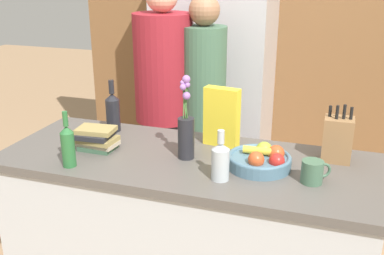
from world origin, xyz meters
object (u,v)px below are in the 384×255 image
Objects in this scene: flower_vase at (186,131)px; bottle_vinegar at (113,111)px; fruit_bowl at (261,159)px; bottle_wine at (220,160)px; refrigerator at (215,75)px; person_at_sink at (164,100)px; coffee_mug at (313,172)px; book_stack at (96,138)px; person_in_blue at (204,106)px; cereal_box at (222,117)px; knife_block at (338,139)px; bottle_oil at (68,145)px.

bottle_vinegar is at bearing 155.84° from flower_vase.
bottle_wine is (-0.14, -0.17, 0.05)m from fruit_bowl.
refrigerator reaches higher than bottle_vinegar.
person_at_sink is (-0.17, -0.61, -0.04)m from refrigerator.
coffee_mug is 0.58× the size of book_stack.
flower_vase is 0.24× the size of person_in_blue.
cereal_box reaches higher than bottle_vinegar.
refrigerator is at bearing 78.60° from bottle_vinegar.
cereal_box reaches higher than knife_block.
refrigerator is 1.70m from coffee_mug.
bottle_oil is 0.68m from bottle_wine.
person_in_blue is (-0.16, 0.82, -0.14)m from flower_vase.
flower_vase is 0.85m from person_in_blue.
knife_block reaches higher than fruit_bowl.
flower_vase is 0.24m from cereal_box.
refrigerator reaches higher than person_at_sink.
person_in_blue is (0.33, 0.60, -0.12)m from bottle_vinegar.
flower_vase is at bearing 179.71° from fruit_bowl.
cereal_box is at bearing -50.49° from person_in_blue.
book_stack is 0.73× the size of bottle_vinegar.
person_at_sink reaches higher than coffee_mug.
person_at_sink is at bearing -159.08° from person_in_blue.
fruit_bowl is 0.72× the size of flower_vase.
refrigerator is at bearing 52.75° from person_at_sink.
person_at_sink is (-0.54, 0.59, -0.12)m from cereal_box.
person_in_blue reaches higher than flower_vase.
book_stack is at bearing -97.62° from refrigerator.
knife_block is 0.69× the size of flower_vase.
flower_vase is 0.54m from bottle_vinegar.
person_at_sink is at bearing -105.90° from refrigerator.
refrigerator reaches higher than cereal_box.
refrigerator is 9.62× the size of book_stack.
knife_block is (0.92, -1.21, 0.04)m from refrigerator.
fruit_bowl is at bearing -0.29° from flower_vase.
book_stack is at bearing -80.26° from bottle_vinegar.
flower_vase is at bearing -119.70° from cereal_box.
bottle_oil is 1.17× the size of bottle_wine.
coffee_mug is at bearing -1.99° from book_stack.
person_in_blue is at bearing 74.43° from bottle_oil.
fruit_bowl is at bearing -14.73° from bottle_vinegar.
bottle_oil is at bearing -90.47° from person_in_blue.
cereal_box is at bearing -1.49° from bottle_vinegar.
bottle_oil is (-0.02, -0.21, 0.04)m from book_stack.
bottle_oil is 0.15× the size of person_at_sink.
person_at_sink is at bearing 88.67° from book_stack.
person_in_blue reaches higher than bottle_oil.
flower_vase reaches higher than coffee_mug.
refrigerator is 0.64m from person_at_sink.
book_stack reaches higher than fruit_bowl.
flower_vase is at bearing -79.86° from refrigerator.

